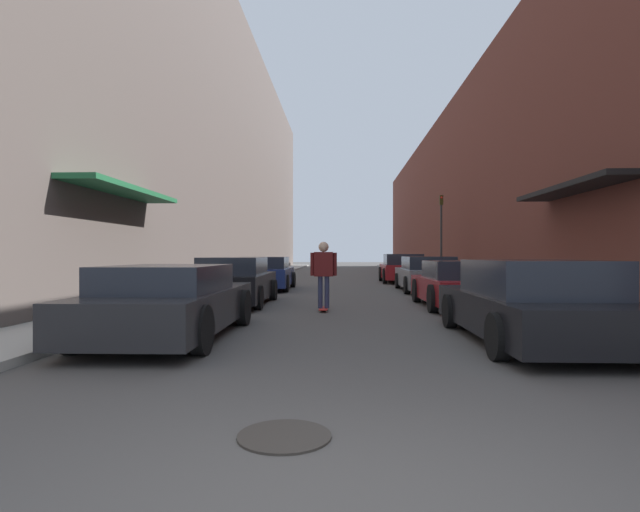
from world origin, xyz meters
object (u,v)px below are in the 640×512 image
(manhole_cover, at_px, (284,436))
(traffic_light, at_px, (441,229))
(parked_car_right_0, at_px, (531,303))
(parked_car_right_3, at_px, (403,269))
(parked_car_left_1, at_px, (235,282))
(skateboarder, at_px, (324,269))
(parked_car_right_1, at_px, (462,285))
(parked_car_right_2, at_px, (427,274))
(parked_car_left_0, at_px, (171,302))
(parked_car_left_2, at_px, (266,274))

(manhole_cover, height_order, traffic_light, traffic_light)
(parked_car_right_0, distance_m, parked_car_right_3, 16.27)
(parked_car_left_1, height_order, manhole_cover, parked_car_left_1)
(parked_car_left_1, relative_size, skateboarder, 2.58)
(parked_car_right_1, bearing_deg, parked_car_right_3, 90.78)
(skateboarder, xyz_separation_m, manhole_cover, (0.01, -8.16, -1.00))
(parked_car_right_0, height_order, parked_car_right_2, parked_car_right_2)
(traffic_light, bearing_deg, parked_car_right_3, 162.21)
(parked_car_right_3, height_order, manhole_cover, parked_car_right_3)
(parked_car_right_1, relative_size, parked_car_right_3, 1.04)
(parked_car_right_1, xyz_separation_m, manhole_cover, (-3.47, -9.16, -0.57))
(parked_car_left_0, bearing_deg, parked_car_right_3, 70.63)
(parked_car_left_2, distance_m, parked_car_right_0, 12.56)
(parked_car_left_2, xyz_separation_m, parked_car_right_3, (5.82, 5.14, 0.05))
(parked_car_left_1, relative_size, manhole_cover, 6.07)
(manhole_cover, bearing_deg, parked_car_right_0, 51.01)
(parked_car_right_2, height_order, skateboarder, skateboarder)
(parked_car_left_2, height_order, traffic_light, traffic_light)
(parked_car_right_2, bearing_deg, parked_car_right_3, 92.03)
(parked_car_right_0, bearing_deg, skateboarder, 129.49)
(parked_car_left_1, height_order, parked_car_right_3, parked_car_right_3)
(parked_car_left_2, bearing_deg, parked_car_right_2, -5.15)
(parked_car_left_2, bearing_deg, traffic_light, 31.30)
(parked_car_right_1, bearing_deg, traffic_light, 81.60)
(parked_car_left_1, xyz_separation_m, parked_car_right_1, (5.93, -0.45, -0.03))
(parked_car_left_1, xyz_separation_m, parked_car_right_0, (5.78, -5.51, -0.01))
(parked_car_right_2, distance_m, skateboarder, 7.44)
(parked_car_right_2, relative_size, manhole_cover, 6.46)
(parked_car_right_2, bearing_deg, parked_car_left_0, -119.38)
(parked_car_left_1, bearing_deg, parked_car_right_1, -4.35)
(parked_car_left_0, bearing_deg, parked_car_right_2, 60.62)
(traffic_light, bearing_deg, parked_car_left_2, -148.70)
(parked_car_right_1, relative_size, skateboarder, 2.48)
(parked_car_right_1, distance_m, manhole_cover, 9.82)
(parked_car_right_2, xyz_separation_m, manhole_cover, (-3.52, -14.69, -0.60))
(parked_car_left_1, relative_size, parked_car_left_2, 1.03)
(parked_car_left_1, height_order, parked_car_right_0, parked_car_left_1)
(parked_car_right_0, xyz_separation_m, manhole_cover, (-3.32, -4.11, -0.60))
(parked_car_right_1, distance_m, skateboarder, 3.65)
(parked_car_right_0, bearing_deg, parked_car_left_1, 136.37)
(parked_car_right_0, xyz_separation_m, skateboarder, (-3.34, 4.05, 0.41))
(parked_car_left_2, height_order, parked_car_right_3, parked_car_right_3)
(parked_car_left_2, bearing_deg, parked_car_left_0, -89.18)
(parked_car_right_3, xyz_separation_m, traffic_light, (1.73, -0.55, 1.89))
(parked_car_left_0, distance_m, parked_car_right_3, 17.07)
(parked_car_right_2, bearing_deg, parked_car_right_0, -91.07)
(parked_car_left_1, xyz_separation_m, traffic_light, (7.50, 10.21, 1.93))
(parked_car_left_1, relative_size, parked_car_right_2, 0.94)
(parked_car_left_0, bearing_deg, parked_car_left_2, 90.82)
(parked_car_left_1, distance_m, parked_car_right_2, 7.84)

